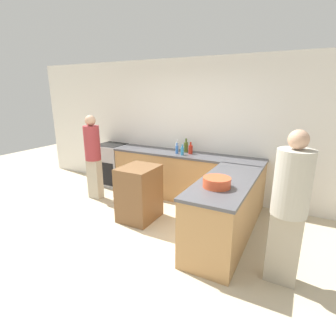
% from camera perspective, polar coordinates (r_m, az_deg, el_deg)
% --- Properties ---
extents(ground_plane, '(14.00, 14.00, 0.00)m').
position_cam_1_polar(ground_plane, '(3.91, -8.73, -16.11)').
color(ground_plane, beige).
extents(wall_back, '(8.00, 0.06, 2.70)m').
position_cam_1_polar(wall_back, '(5.30, 5.25, 8.33)').
color(wall_back, white).
rests_on(wall_back, ground_plane).
extents(counter_back, '(3.01, 0.62, 0.93)m').
position_cam_1_polar(counter_back, '(5.21, 3.60, -1.76)').
color(counter_back, tan).
rests_on(counter_back, ground_plane).
extents(counter_peninsula, '(0.69, 1.81, 0.93)m').
position_cam_1_polar(counter_peninsula, '(3.81, 12.21, -9.19)').
color(counter_peninsula, tan).
rests_on(counter_peninsula, ground_plane).
extents(range_oven, '(0.62, 0.60, 0.94)m').
position_cam_1_polar(range_oven, '(6.15, -12.01, 0.76)').
color(range_oven, '#ADADB2').
rests_on(range_oven, ground_plane).
extents(island_table, '(0.55, 0.66, 0.91)m').
position_cam_1_polar(island_table, '(4.40, -6.28, -5.48)').
color(island_table, brown).
rests_on(island_table, ground_plane).
extents(mixing_bowl, '(0.35, 0.35, 0.13)m').
position_cam_1_polar(mixing_bowl, '(3.33, 10.58, -3.08)').
color(mixing_bowl, '#DB512D').
rests_on(mixing_bowl, counter_peninsula).
extents(water_bottle_blue, '(0.06, 0.06, 0.21)m').
position_cam_1_polar(water_bottle_blue, '(5.06, 1.94, 4.09)').
color(water_bottle_blue, '#386BB7').
rests_on(water_bottle_blue, counter_back).
extents(olive_oil_bottle, '(0.08, 0.08, 0.27)m').
position_cam_1_polar(olive_oil_bottle, '(5.17, 3.94, 4.63)').
color(olive_oil_bottle, '#475B1E').
rests_on(olive_oil_bottle, counter_back).
extents(hot_sauce_bottle, '(0.08, 0.08, 0.23)m').
position_cam_1_polar(hot_sauce_bottle, '(5.03, 4.94, 4.09)').
color(hot_sauce_bottle, red).
rests_on(hot_sauce_bottle, counter_back).
extents(dish_soap_bottle, '(0.06, 0.06, 0.20)m').
position_cam_1_polar(dish_soap_bottle, '(4.94, 3.11, 3.75)').
color(dish_soap_bottle, '#338CBF').
rests_on(dish_soap_bottle, counter_back).
extents(vinegar_bottle_clear, '(0.07, 0.07, 0.23)m').
position_cam_1_polar(vinegar_bottle_clear, '(5.24, 1.99, 4.64)').
color(vinegar_bottle_clear, silver).
rests_on(vinegar_bottle_clear, counter_back).
extents(person_by_range, '(0.30, 0.30, 1.66)m').
position_cam_1_polar(person_by_range, '(5.30, -16.02, 2.92)').
color(person_by_range, '#ADA38E').
rests_on(person_by_range, ground_plane).
extents(person_at_peninsula, '(0.37, 0.37, 1.73)m').
position_cam_1_polar(person_at_peninsula, '(3.07, 24.90, -7.31)').
color(person_at_peninsula, '#ADA38E').
rests_on(person_at_peninsula, ground_plane).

